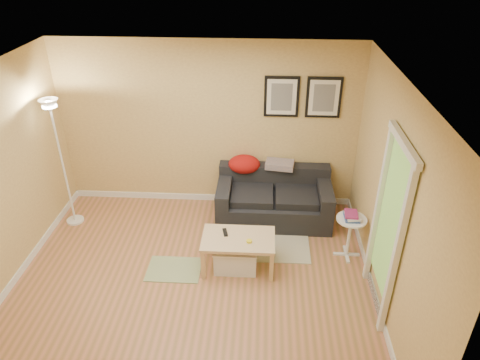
{
  "coord_description": "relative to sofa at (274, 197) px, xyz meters",
  "views": [
    {
      "loc": [
        0.84,
        -4.1,
        3.89
      ],
      "look_at": [
        0.55,
        0.85,
        1.05
      ],
      "focal_mm": 32.91,
      "sensor_mm": 36.0,
      "label": 1
    }
  ],
  "objects": [
    {
      "name": "framed_print_left",
      "position": [
        0.06,
        0.45,
        1.43
      ],
      "size": [
        0.5,
        0.04,
        0.6
      ],
      "primitive_type": null,
      "color": "black",
      "rests_on": "wall_back"
    },
    {
      "name": "book_stack",
      "position": [
        0.99,
        -0.82,
        0.27
      ],
      "size": [
        0.19,
        0.25,
        0.08
      ],
      "primitive_type": null,
      "rotation": [
        0.0,
        0.0,
        0.01
      ],
      "color": "#2C4885",
      "rests_on": "side_table"
    },
    {
      "name": "baseboard_back",
      "position": [
        -1.02,
        0.46,
        -0.33
      ],
      "size": [
        4.5,
        0.02,
        0.1
      ],
      "primitive_type": "cube",
      "color": "white",
      "rests_on": "ground"
    },
    {
      "name": "red_throw",
      "position": [
        -0.47,
        0.3,
        0.4
      ],
      "size": [
        0.48,
        0.36,
        0.28
      ],
      "primitive_type": null,
      "color": "red",
      "rests_on": "sofa"
    },
    {
      "name": "baseboard_right",
      "position": [
        1.22,
        -1.53,
        -0.33
      ],
      "size": [
        0.02,
        4.0,
        0.1
      ],
      "primitive_type": "cube",
      "color": "white",
      "rests_on": "ground"
    },
    {
      "name": "wall_back",
      "position": [
        -1.02,
        0.47,
        0.92
      ],
      "size": [
        4.5,
        0.0,
        4.5
      ],
      "primitive_type": "plane",
      "rotation": [
        1.57,
        0.0,
        0.0
      ],
      "color": "#DEBD72",
      "rests_on": "ground"
    },
    {
      "name": "wall_front",
      "position": [
        -1.02,
        -3.53,
        0.92
      ],
      "size": [
        4.5,
        0.0,
        4.5
      ],
      "primitive_type": "plane",
      "rotation": [
        -1.57,
        0.0,
        0.0
      ],
      "color": "#DEBD72",
      "rests_on": "ground"
    },
    {
      "name": "storage_bin",
      "position": [
        -0.5,
        -1.17,
        -0.2
      ],
      "size": [
        0.56,
        0.41,
        0.35
      ],
      "primitive_type": null,
      "color": "white",
      "rests_on": "ground"
    },
    {
      "name": "remote_control",
      "position": [
        -0.64,
        -1.05,
        0.1
      ],
      "size": [
        0.09,
        0.17,
        0.02
      ],
      "primitive_type": "cube",
      "rotation": [
        0.0,
        0.0,
        0.24
      ],
      "color": "black",
      "rests_on": "coffee_table"
    },
    {
      "name": "tape_roll",
      "position": [
        -0.33,
        -1.23,
        0.11
      ],
      "size": [
        0.07,
        0.07,
        0.03
      ],
      "primitive_type": "cylinder",
      "color": "yellow",
      "rests_on": "coffee_table"
    },
    {
      "name": "framed_print_right",
      "position": [
        0.66,
        0.45,
        1.43
      ],
      "size": [
        0.5,
        0.04,
        0.6
      ],
      "primitive_type": null,
      "color": "black",
      "rests_on": "wall_back"
    },
    {
      "name": "doorway",
      "position": [
        1.18,
        -1.68,
        0.65
      ],
      "size": [
        0.12,
        1.01,
        2.13
      ],
      "primitive_type": null,
      "color": "white",
      "rests_on": "ground"
    },
    {
      "name": "floor_lamp",
      "position": [
        -3.02,
        -0.26,
        0.55
      ],
      "size": [
        0.25,
        0.25,
        1.96
      ],
      "primitive_type": null,
      "color": "white",
      "rests_on": "ground"
    },
    {
      "name": "coffee_table",
      "position": [
        -0.47,
        -1.15,
        -0.14
      ],
      "size": [
        0.99,
        0.67,
        0.47
      ],
      "primitive_type": null,
      "rotation": [
        0.0,
        0.0,
        0.11
      ],
      "color": "#DCB586",
      "rests_on": "ground"
    },
    {
      "name": "sofa",
      "position": [
        0.0,
        0.0,
        0.0
      ],
      "size": [
        1.7,
        0.9,
        0.75
      ],
      "primitive_type": null,
      "color": "black",
      "rests_on": "ground"
    },
    {
      "name": "green_runner",
      "position": [
        -1.31,
        -1.27,
        -0.37
      ],
      "size": [
        0.7,
        0.5,
        0.01
      ],
      "primitive_type": "cube",
      "color": "#668C4C",
      "rests_on": "ground"
    },
    {
      "name": "floor",
      "position": [
        -1.02,
        -1.53,
        -0.38
      ],
      "size": [
        4.5,
        4.5,
        0.0
      ],
      "primitive_type": "plane",
      "color": "#BC7350",
      "rests_on": "ground"
    },
    {
      "name": "side_table",
      "position": [
        1.0,
        -0.83,
        -0.07
      ],
      "size": [
        0.4,
        0.4,
        0.61
      ],
      "primitive_type": null,
      "color": "white",
      "rests_on": "ground"
    },
    {
      "name": "baseboard_left",
      "position": [
        -3.26,
        -1.53,
        -0.33
      ],
      "size": [
        0.02,
        4.0,
        0.1
      ],
      "primitive_type": "cube",
      "color": "white",
      "rests_on": "ground"
    },
    {
      "name": "ceiling",
      "position": [
        -1.02,
        -1.53,
        2.23
      ],
      "size": [
        4.5,
        4.5,
        0.0
      ],
      "primitive_type": "plane",
      "rotation": [
        3.14,
        0.0,
        0.0
      ],
      "color": "white",
      "rests_on": "wall_back"
    },
    {
      "name": "plaid_throw",
      "position": [
        0.07,
        0.3,
        0.41
      ],
      "size": [
        0.45,
        0.32,
        0.1
      ],
      "primitive_type": null,
      "rotation": [
        0.0,
        0.0,
        -0.14
      ],
      "color": "tan",
      "rests_on": "sofa"
    },
    {
      "name": "wall_right",
      "position": [
        1.23,
        -1.53,
        0.92
      ],
      "size": [
        0.0,
        4.0,
        4.0
      ],
      "primitive_type": "plane",
      "rotation": [
        1.57,
        0.0,
        -1.57
      ],
      "color": "#DEBD72",
      "rests_on": "ground"
    },
    {
      "name": "area_rug",
      "position": [
        -0.12,
        -0.64,
        -0.37
      ],
      "size": [
        1.25,
        0.85,
        0.01
      ],
      "primitive_type": "cube",
      "color": "#BBB594",
      "rests_on": "ground"
    }
  ]
}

